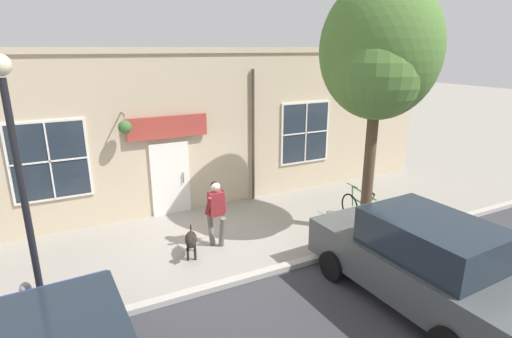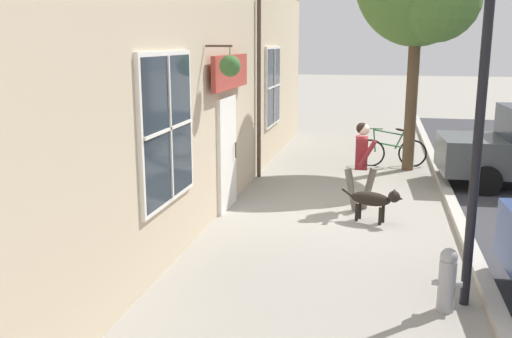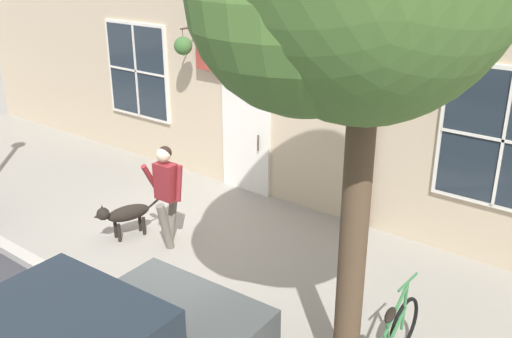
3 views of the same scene
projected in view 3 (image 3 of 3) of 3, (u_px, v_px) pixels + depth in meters
The scene contains 4 objects.
ground_plane at pixel (178, 236), 9.33m from camera, with size 90.00×90.00×0.00m, color gray.
storefront_facade at pixel (266, 72), 10.19m from camera, with size 0.95×18.00×4.63m.
pedestrian_walking at pixel (166, 187), 8.70m from camera, with size 0.60×0.55×1.65m.
dog_on_leash at pixel (125, 214), 9.13m from camera, with size 1.08×0.48×0.64m.
Camera 3 is at (5.74, 6.10, 4.43)m, focal length 40.00 mm.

